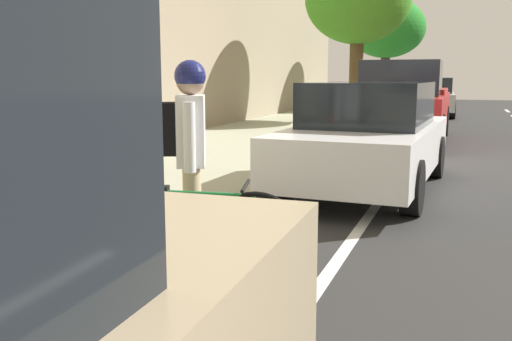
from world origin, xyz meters
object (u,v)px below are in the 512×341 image
Objects in this scene: parked_pickup_red_second at (404,105)px; street_tree_near_cyclist at (387,29)px; pedestrian_on_phone at (32,122)px; fire_hydrant at (14,230)px; parked_sedan_silver_nearest at (430,97)px; bicycle_at_curb at (189,233)px; cyclist_with_backpack at (188,140)px; parked_sedan_white_mid at (368,137)px.

street_tree_near_cyclist is (2.00, -11.38, 2.71)m from parked_pickup_red_second.
fire_hydrant is at bearing 129.17° from pedestrian_on_phone.
parked_sedan_silver_nearest is at bearing -90.48° from parked_pickup_red_second.
bicycle_at_curb is at bearing 93.74° from street_tree_near_cyclist.
cyclist_with_backpack reaches higher than parked_sedan_silver_nearest.
fire_hydrant is (1.46, 11.36, -0.34)m from parked_pickup_red_second.
cyclist_with_backpack is at bearing 152.81° from pedestrian_on_phone.
street_tree_near_cyclist reaches higher than parked_pickup_red_second.
street_tree_near_cyclist is at bearing -83.06° from parked_sedan_white_mid.
street_tree_near_cyclist is 5.70× the size of fire_hydrant.
bicycle_at_curb is 0.84m from cyclist_with_backpack.
parked_sedan_silver_nearest is 5.34× the size of fire_hydrant.
parked_sedan_white_mid is 3.90m from cyclist_with_backpack.
bicycle_at_curb is 2.06× the size of fire_hydrant.
parked_pickup_red_second is 9.29m from pedestrian_on_phone.
cyclist_with_backpack is at bearing 76.00° from parked_sedan_white_mid.
parked_pickup_red_second is at bearing -93.11° from bicycle_at_curb.
parked_sedan_silver_nearest is 1.00× the size of parked_sedan_white_mid.
parked_sedan_silver_nearest is at bearing -91.87° from bicycle_at_curb.
cyclist_with_backpack is at bearing -63.17° from bicycle_at_curb.
pedestrian_on_phone is at bearing 77.70° from parked_sedan_silver_nearest.
pedestrian_on_phone reaches higher than parked_sedan_white_mid.
parked_sedan_white_mid is at bearing 90.25° from parked_sedan_silver_nearest.
parked_pickup_red_second reaches higher than fire_hydrant.
parked_sedan_silver_nearest is 9.41m from parked_pickup_red_second.
parked_sedan_white_mid is (-0.07, 15.66, 0.00)m from parked_sedan_silver_nearest.
street_tree_near_cyclist is at bearing -43.57° from parked_sedan_silver_nearest.
parked_sedan_white_mid is 18.00m from street_tree_near_cyclist.
cyclist_with_backpack reaches higher than bicycle_at_curb.
pedestrian_on_phone is at bearing 29.19° from parked_sedan_white_mid.
fire_hydrant is at bearing 45.01° from bicycle_at_curb.
pedestrian_on_phone is at bearing -50.83° from fire_hydrant.
parked_pickup_red_second is 6.32× the size of fire_hydrant.
street_tree_near_cyclist reaches higher than cyclist_with_backpack.
pedestrian_on_phone is (3.90, 17.88, 0.27)m from parked_sedan_silver_nearest.
parked_sedan_silver_nearest is at bearing -92.56° from cyclist_with_backpack.
bicycle_at_curb is 0.36× the size of street_tree_near_cyclist.
bicycle_at_curb is 1.28m from fire_hydrant.
pedestrian_on_phone reaches higher than bicycle_at_curb.
cyclist_with_backpack is 1.10× the size of pedestrian_on_phone.
parked_sedan_silver_nearest is 20.83m from fire_hydrant.
pedestrian_on_phone reaches higher than fire_hydrant.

